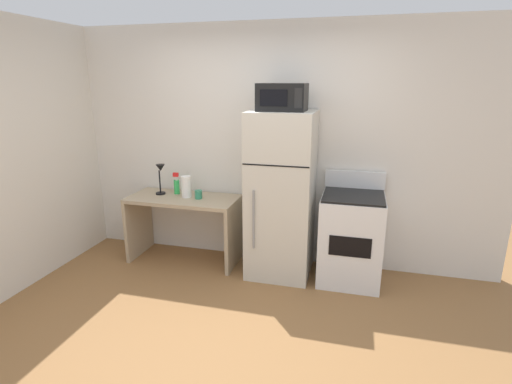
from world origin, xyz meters
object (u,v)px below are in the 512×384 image
(desk, at_px, (184,216))
(spray_bottle, at_px, (177,185))
(oven_range, at_px, (351,238))
(paper_towel_roll, at_px, (186,187))
(desk_lamp, at_px, (160,174))
(microwave, at_px, (282,97))
(coffee_mug, at_px, (199,195))
(refrigerator, at_px, (281,196))

(desk, bearing_deg, spray_bottle, 138.35)
(desk, relative_size, oven_range, 1.12)
(paper_towel_roll, xyz_separation_m, oven_range, (1.81, -0.04, -0.40))
(desk_lamp, relative_size, microwave, 0.77)
(coffee_mug, distance_m, paper_towel_roll, 0.17)
(paper_towel_roll, distance_m, refrigerator, 1.08)
(coffee_mug, distance_m, spray_bottle, 0.34)
(refrigerator, bearing_deg, oven_range, 0.90)
(spray_bottle, height_order, microwave, microwave)
(coffee_mug, xyz_separation_m, paper_towel_roll, (-0.15, 0.03, 0.07))
(desk, bearing_deg, paper_towel_roll, 29.66)
(spray_bottle, bearing_deg, desk_lamp, -153.33)
(coffee_mug, height_order, paper_towel_roll, paper_towel_roll)
(coffee_mug, bearing_deg, desk_lamp, 174.81)
(paper_towel_roll, relative_size, spray_bottle, 0.96)
(desk, relative_size, refrigerator, 0.71)
(coffee_mug, bearing_deg, refrigerator, -1.32)
(desk, distance_m, refrigerator, 1.17)
(refrigerator, relative_size, microwave, 3.75)
(refrigerator, relative_size, oven_range, 1.57)
(spray_bottle, distance_m, refrigerator, 1.26)
(spray_bottle, relative_size, oven_range, 0.23)
(desk_lamp, relative_size, paper_towel_roll, 1.47)
(coffee_mug, relative_size, microwave, 0.21)
(oven_range, bearing_deg, refrigerator, -179.10)
(paper_towel_roll, bearing_deg, coffee_mug, -9.54)
(microwave, bearing_deg, coffee_mug, 177.38)
(desk, relative_size, desk_lamp, 3.47)
(desk_lamp, distance_m, refrigerator, 1.41)
(oven_range, bearing_deg, microwave, -177.44)
(coffee_mug, relative_size, oven_range, 0.09)
(coffee_mug, xyz_separation_m, oven_range, (1.66, -0.01, -0.33))
(desk, relative_size, paper_towel_roll, 5.11)
(spray_bottle, bearing_deg, desk, -41.65)
(coffee_mug, height_order, oven_range, oven_range)
(desk, height_order, desk_lamp, desk_lamp)
(coffee_mug, bearing_deg, oven_range, -0.35)
(paper_towel_roll, bearing_deg, microwave, -3.61)
(spray_bottle, distance_m, oven_range, 2.02)
(coffee_mug, relative_size, paper_towel_roll, 0.40)
(refrigerator, bearing_deg, coffee_mug, 178.68)
(refrigerator, distance_m, oven_range, 0.83)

